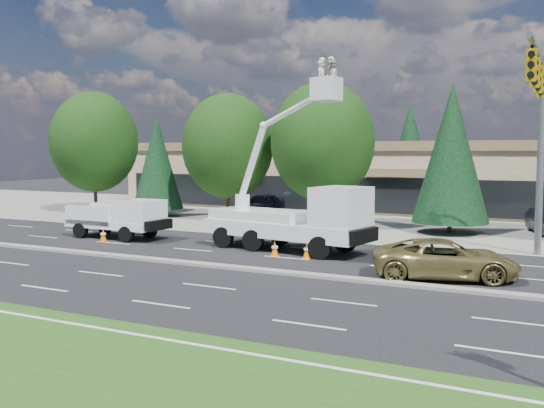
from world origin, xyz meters
The scene contains 20 objects.
ground centered at (0.00, 0.00, 0.00)m, with size 140.00×140.00×0.00m, color black.
concrete_apron centered at (0.00, 20.00, 0.01)m, with size 140.00×22.00×0.01m, color gray.
road_median centered at (0.00, 0.00, 0.06)m, with size 120.00×0.55×0.12m, color gray.
strip_mall centered at (0.00, 29.97, 2.83)m, with size 50.40×15.40×5.50m.
tree_front_a centered at (-22.00, 15.00, 5.48)m, with size 6.74×6.74×9.36m.
tree_front_b centered at (-16.00, 15.00, 3.93)m, with size 3.71×3.71×7.32m.
tree_front_c centered at (-10.00, 15.00, 5.11)m, with size 6.29×6.29×8.73m.
tree_front_d centered at (-3.00, 15.00, 5.37)m, with size 6.61×6.61×9.17m.
tree_front_e centered at (5.00, 15.00, 4.64)m, with size 4.39×4.39×8.66m.
tree_back_a centered at (-18.00, 42.00, 5.39)m, with size 5.10×5.10×10.05m.
tree_back_b centered at (-4.00, 42.00, 5.21)m, with size 4.93×4.93×9.71m.
signal_mast centered at (10.03, 7.04, 6.06)m, with size 2.76×10.16×9.00m.
utility_pickup centered at (-10.67, 4.71, 0.89)m, with size 5.71×2.39×2.16m.
bucket_truck centered at (-0.26, 5.02, 1.93)m, with size 8.60×3.82×8.97m.
traffic_cone_a centered at (-10.68, 3.28, 0.34)m, with size 0.40×0.40×0.70m.
traffic_cone_b centered at (-0.66, 3.38, 0.34)m, with size 0.40×0.40×0.70m.
traffic_cone_c centered at (0.87, 3.53, 0.34)m, with size 0.40×0.40×0.70m.
traffic_cone_d centered at (8.40, 3.44, 0.34)m, with size 0.40×0.40×0.70m.
minivan centered at (7.19, 1.92, 0.74)m, with size 2.46×5.34×1.48m, color olive.
parked_car_west centered at (-9.75, 19.54, 0.78)m, with size 1.85×4.59×1.56m, color black.
Camera 1 is at (11.37, -21.01, 4.77)m, focal length 40.00 mm.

